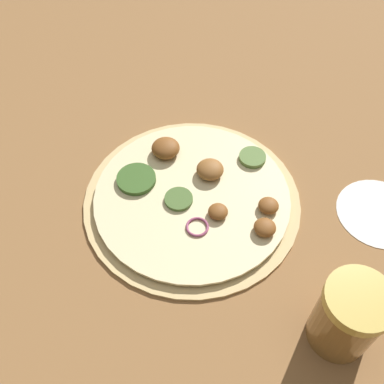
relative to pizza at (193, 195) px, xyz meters
name	(u,v)px	position (x,y,z in m)	size (l,w,h in m)	color
ground_plane	(192,200)	(0.00, 0.00, -0.01)	(3.00, 3.00, 0.00)	olive
pizza	(193,195)	(0.00, 0.00, 0.00)	(0.27, 0.27, 0.03)	#D6B77A
spice_jar	(348,317)	(-0.06, 0.22, 0.04)	(0.06, 0.06, 0.09)	olive
flour_patch	(379,213)	(-0.20, 0.12, -0.01)	(0.10, 0.10, 0.00)	white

